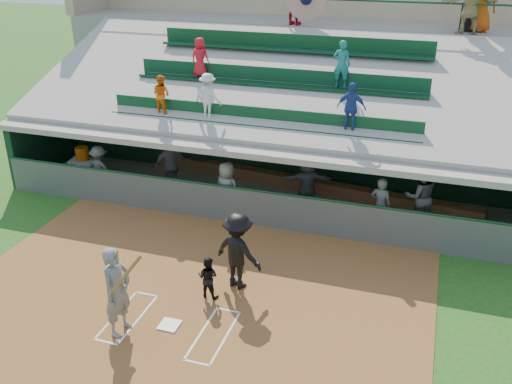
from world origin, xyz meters
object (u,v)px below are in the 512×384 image
(water_cooler, at_px, (82,153))
(catcher, at_px, (208,277))
(home_plate, at_px, (169,325))
(white_table, at_px, (84,170))
(batter_at_plate, at_px, (117,291))
(trash_bin, at_px, (470,17))

(water_cooler, bearing_deg, catcher, -37.32)
(catcher, relative_size, water_cooler, 2.37)
(home_plate, xyz_separation_m, water_cooler, (-6.23, 6.34, 0.95))
(home_plate, height_order, catcher, catcher)
(white_table, bearing_deg, catcher, -49.75)
(batter_at_plate, xyz_separation_m, trash_bin, (6.52, 13.36, 4.04))
(catcher, distance_m, white_table, 8.33)
(catcher, relative_size, white_table, 1.24)
(white_table, distance_m, water_cooler, 0.58)
(home_plate, xyz_separation_m, batter_at_plate, (-0.89, -0.47, 1.00))
(catcher, height_order, trash_bin, trash_bin)
(catcher, distance_m, water_cooler, 8.34)
(water_cooler, xyz_separation_m, trash_bin, (11.86, 6.56, 4.08))
(home_plate, distance_m, water_cooler, 8.94)
(water_cooler, relative_size, trash_bin, 0.46)
(batter_at_plate, relative_size, white_table, 2.41)
(home_plate, relative_size, water_cooler, 0.99)
(batter_at_plate, relative_size, trash_bin, 2.15)
(water_cooler, bearing_deg, white_table, -145.23)
(home_plate, xyz_separation_m, white_table, (-6.24, 6.33, 0.37))
(catcher, bearing_deg, white_table, -34.46)
(home_plate, distance_m, batter_at_plate, 1.42)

